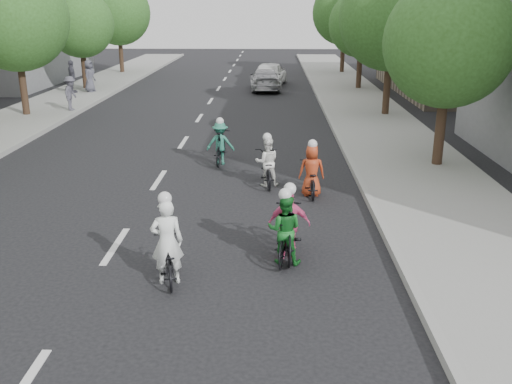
{
  "coord_description": "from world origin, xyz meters",
  "views": [
    {
      "loc": [
        3.43,
        -11.46,
        5.04
      ],
      "look_at": [
        3.08,
        0.86,
        1.0
      ],
      "focal_mm": 40.0,
      "sensor_mm": 36.0,
      "label": 1
    }
  ],
  "objects_px": {
    "cyclist_0": "(221,145)",
    "cyclist_4": "(267,166)",
    "spectator_0": "(70,93)",
    "follow_car_lead": "(265,79)",
    "follow_car_trail": "(270,74)",
    "spectator_2": "(89,76)",
    "cyclist_1": "(289,228)",
    "cyclist_3": "(311,176)",
    "spectator_1": "(72,77)",
    "cyclist_5": "(168,253)",
    "cyclist_2": "(284,234)"
  },
  "relations": [
    {
      "from": "cyclist_0",
      "to": "cyclist_5",
      "type": "distance_m",
      "value": 8.57
    },
    {
      "from": "follow_car_trail",
      "to": "spectator_0",
      "type": "height_order",
      "value": "spectator_0"
    },
    {
      "from": "cyclist_2",
      "to": "cyclist_4",
      "type": "bearing_deg",
      "value": -77.12
    },
    {
      "from": "cyclist_2",
      "to": "spectator_1",
      "type": "bearing_deg",
      "value": -53.58
    },
    {
      "from": "cyclist_4",
      "to": "cyclist_5",
      "type": "xyz_separation_m",
      "value": [
        -1.81,
        -6.22,
        0.02
      ]
    },
    {
      "from": "cyclist_5",
      "to": "spectator_1",
      "type": "relative_size",
      "value": 0.98
    },
    {
      "from": "cyclist_2",
      "to": "cyclist_3",
      "type": "height_order",
      "value": "cyclist_2"
    },
    {
      "from": "cyclist_4",
      "to": "cyclist_5",
      "type": "relative_size",
      "value": 1.04
    },
    {
      "from": "follow_car_lead",
      "to": "cyclist_4",
      "type": "bearing_deg",
      "value": 88.23
    },
    {
      "from": "cyclist_5",
      "to": "spectator_2",
      "type": "distance_m",
      "value": 25.62
    },
    {
      "from": "follow_car_trail",
      "to": "spectator_1",
      "type": "xyz_separation_m",
      "value": [
        -11.59,
        -4.53,
        0.3
      ]
    },
    {
      "from": "cyclist_0",
      "to": "cyclist_4",
      "type": "relative_size",
      "value": 0.99
    },
    {
      "from": "cyclist_0",
      "to": "follow_car_lead",
      "type": "height_order",
      "value": "cyclist_0"
    },
    {
      "from": "follow_car_lead",
      "to": "cyclist_2",
      "type": "bearing_deg",
      "value": 88.97
    },
    {
      "from": "cyclist_3",
      "to": "cyclist_4",
      "type": "relative_size",
      "value": 0.91
    },
    {
      "from": "follow_car_lead",
      "to": "spectator_0",
      "type": "bearing_deg",
      "value": 38.59
    },
    {
      "from": "cyclist_1",
      "to": "follow_car_lead",
      "type": "height_order",
      "value": "cyclist_1"
    },
    {
      "from": "cyclist_4",
      "to": "follow_car_trail",
      "type": "bearing_deg",
      "value": -95.02
    },
    {
      "from": "cyclist_4",
      "to": "spectator_2",
      "type": "height_order",
      "value": "spectator_2"
    },
    {
      "from": "follow_car_trail",
      "to": "spectator_0",
      "type": "distance_m",
      "value": 14.21
    },
    {
      "from": "follow_car_lead",
      "to": "spectator_1",
      "type": "bearing_deg",
      "value": 9.25
    },
    {
      "from": "cyclist_0",
      "to": "spectator_2",
      "type": "relative_size",
      "value": 1.02
    },
    {
      "from": "cyclist_5",
      "to": "follow_car_lead",
      "type": "bearing_deg",
      "value": -104.72
    },
    {
      "from": "cyclist_0",
      "to": "cyclist_2",
      "type": "height_order",
      "value": "cyclist_2"
    },
    {
      "from": "cyclist_2",
      "to": "follow_car_trail",
      "type": "relative_size",
      "value": 0.35
    },
    {
      "from": "cyclist_0",
      "to": "cyclist_1",
      "type": "height_order",
      "value": "cyclist_1"
    },
    {
      "from": "cyclist_3",
      "to": "cyclist_5",
      "type": "distance_m",
      "value": 6.14
    },
    {
      "from": "cyclist_1",
      "to": "cyclist_5",
      "type": "xyz_separation_m",
      "value": [
        -2.32,
        -1.2,
        -0.04
      ]
    },
    {
      "from": "spectator_0",
      "to": "cyclist_4",
      "type": "bearing_deg",
      "value": -138.0
    },
    {
      "from": "cyclist_1",
      "to": "follow_car_trail",
      "type": "relative_size",
      "value": 0.41
    },
    {
      "from": "cyclist_3",
      "to": "cyclist_4",
      "type": "xyz_separation_m",
      "value": [
        -1.24,
        0.9,
        0.01
      ]
    },
    {
      "from": "cyclist_3",
      "to": "spectator_0",
      "type": "bearing_deg",
      "value": -49.32
    },
    {
      "from": "follow_car_lead",
      "to": "spectator_2",
      "type": "relative_size",
      "value": 2.48
    },
    {
      "from": "cyclist_5",
      "to": "follow_car_trail",
      "type": "distance_m",
      "value": 28.19
    },
    {
      "from": "cyclist_4",
      "to": "spectator_0",
      "type": "xyz_separation_m",
      "value": [
        -9.71,
        11.51,
        0.41
      ]
    },
    {
      "from": "follow_car_lead",
      "to": "spectator_1",
      "type": "xyz_separation_m",
      "value": [
        -11.31,
        -2.38,
        0.42
      ]
    },
    {
      "from": "follow_car_lead",
      "to": "cyclist_1",
      "type": "bearing_deg",
      "value": 89.22
    },
    {
      "from": "cyclist_3",
      "to": "spectator_2",
      "type": "xyz_separation_m",
      "value": [
        -11.94,
        18.69,
        0.52
      ]
    },
    {
      "from": "cyclist_5",
      "to": "follow_car_trail",
      "type": "relative_size",
      "value": 0.4
    },
    {
      "from": "cyclist_4",
      "to": "spectator_1",
      "type": "xyz_separation_m",
      "value": [
        -11.61,
        17.37,
        0.52
      ]
    },
    {
      "from": "cyclist_2",
      "to": "spectator_0",
      "type": "relative_size",
      "value": 0.97
    },
    {
      "from": "cyclist_4",
      "to": "spectator_2",
      "type": "bearing_deg",
      "value": -64.03
    },
    {
      "from": "cyclist_0",
      "to": "follow_car_lead",
      "type": "xyz_separation_m",
      "value": [
        1.27,
        17.42,
        0.04
      ]
    },
    {
      "from": "spectator_0",
      "to": "follow_car_trail",
      "type": "bearing_deg",
      "value": -41.12
    },
    {
      "from": "cyclist_4",
      "to": "cyclist_2",
      "type": "bearing_deg",
      "value": 89.34
    },
    {
      "from": "cyclist_3",
      "to": "spectator_2",
      "type": "relative_size",
      "value": 0.93
    },
    {
      "from": "cyclist_0",
      "to": "cyclist_4",
      "type": "xyz_separation_m",
      "value": [
        1.57,
        -2.34,
        -0.06
      ]
    },
    {
      "from": "follow_car_trail",
      "to": "cyclist_0",
      "type": "bearing_deg",
      "value": 93.18
    },
    {
      "from": "cyclist_4",
      "to": "follow_car_lead",
      "type": "xyz_separation_m",
      "value": [
        -0.3,
        19.76,
        0.1
      ]
    },
    {
      "from": "spectator_2",
      "to": "cyclist_1",
      "type": "bearing_deg",
      "value": -143.98
    }
  ]
}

